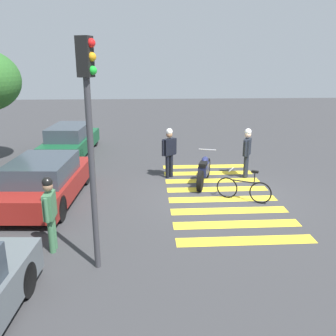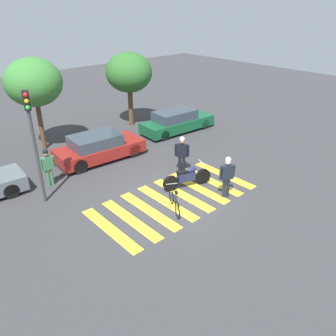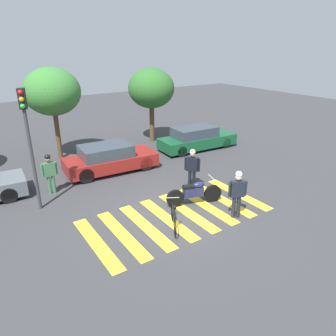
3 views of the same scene
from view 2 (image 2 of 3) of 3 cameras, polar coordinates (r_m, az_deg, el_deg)
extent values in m
plane|color=#38383A|center=(14.05, 1.15, -5.14)|extent=(60.00, 60.00, 0.00)
cylinder|color=black|center=(15.08, 5.90, -1.40)|extent=(0.70, 0.34, 0.69)
cylinder|color=black|center=(14.44, 0.47, -2.61)|extent=(0.70, 0.34, 0.69)
cube|color=#1E234C|center=(14.64, 3.09, -1.41)|extent=(0.85, 0.51, 0.36)
ellipsoid|color=#1E234C|center=(14.61, 3.92, -0.30)|extent=(0.53, 0.37, 0.24)
cube|color=black|center=(14.45, 2.40, -0.72)|extent=(0.49, 0.36, 0.12)
cylinder|color=#A5A5AD|center=(14.73, 5.75, 0.95)|extent=(0.22, 0.60, 0.04)
torus|color=black|center=(13.59, 0.55, -4.68)|extent=(0.37, 0.60, 0.67)
torus|color=black|center=(12.74, 1.57, -7.03)|extent=(0.37, 0.60, 0.67)
cylinder|color=black|center=(13.01, 1.05, -4.78)|extent=(0.43, 0.72, 0.04)
cylinder|color=black|center=(12.67, 1.38, -4.83)|extent=(0.04, 0.04, 0.34)
cube|color=black|center=(12.58, 1.39, -4.13)|extent=(0.19, 0.22, 0.06)
cylinder|color=#99999E|center=(13.20, 0.65, -2.68)|extent=(0.41, 0.25, 0.03)
cylinder|color=#1E232D|center=(14.22, 10.04, -3.22)|extent=(0.14, 0.14, 0.84)
cylinder|color=#1E232D|center=(14.15, 9.38, -3.32)|extent=(0.14, 0.14, 0.84)
cube|color=#1E232D|center=(13.84, 9.93, -0.69)|extent=(0.53, 0.40, 0.59)
sphere|color=beige|center=(13.65, 10.08, 0.99)|extent=(0.23, 0.23, 0.23)
cylinder|color=#1E232D|center=(13.96, 11.03, -0.54)|extent=(0.09, 0.09, 0.57)
cylinder|color=#1E232D|center=(13.73, 8.82, -0.84)|extent=(0.09, 0.09, 0.57)
sphere|color=white|center=(13.60, 10.11, 1.39)|extent=(0.24, 0.24, 0.24)
cylinder|color=black|center=(15.93, 1.99, 0.63)|extent=(0.14, 0.14, 0.84)
cylinder|color=black|center=(15.91, 2.63, 0.58)|extent=(0.14, 0.14, 0.84)
cube|color=black|center=(15.62, 2.36, 2.98)|extent=(0.46, 0.51, 0.60)
sphere|color=#8C664C|center=(15.45, 2.39, 4.52)|extent=(0.23, 0.23, 0.23)
cylinder|color=black|center=(15.66, 1.28, 3.05)|extent=(0.09, 0.09, 0.57)
cylinder|color=black|center=(15.59, 3.43, 2.90)|extent=(0.09, 0.09, 0.57)
sphere|color=white|center=(15.41, 2.39, 4.88)|extent=(0.24, 0.24, 0.24)
cylinder|color=#3F724C|center=(15.70, -18.96, -1.39)|extent=(0.14, 0.14, 0.81)
cylinder|color=#3F724C|center=(15.65, -19.55, -1.60)|extent=(0.14, 0.14, 0.81)
cube|color=#3F724C|center=(15.38, -19.63, 0.77)|extent=(0.47, 0.21, 0.57)
sphere|color=#8C664C|center=(15.21, -19.88, 2.24)|extent=(0.22, 0.22, 0.22)
cylinder|color=#3F724C|center=(15.48, -18.69, 1.09)|extent=(0.09, 0.09, 0.54)
cylinder|color=#3F724C|center=(15.29, -20.59, 0.45)|extent=(0.09, 0.09, 0.54)
sphere|color=black|center=(15.17, -19.94, 2.59)|extent=(0.23, 0.23, 0.23)
cube|color=yellow|center=(12.47, -9.67, -10.13)|extent=(0.45, 3.34, 0.01)
cube|color=yellow|center=(12.87, -6.29, -8.61)|extent=(0.45, 3.34, 0.01)
cube|color=yellow|center=(13.31, -3.14, -7.16)|extent=(0.45, 3.34, 0.01)
cube|color=yellow|center=(13.79, -0.22, -5.79)|extent=(0.45, 3.34, 0.01)
cube|color=yellow|center=(14.31, 2.48, -4.50)|extent=(0.45, 3.34, 0.01)
cube|color=yellow|center=(14.88, 4.97, -3.29)|extent=(0.45, 3.34, 0.01)
cube|color=yellow|center=(15.47, 7.27, -2.17)|extent=(0.45, 3.34, 0.01)
cube|color=yellow|center=(16.09, 9.40, -1.13)|extent=(0.45, 3.34, 0.01)
cylinder|color=black|center=(16.65, -26.20, -1.49)|extent=(0.65, 0.26, 0.64)
cylinder|color=black|center=(15.38, -24.89, -3.49)|extent=(0.65, 0.26, 0.64)
cube|color=#F2EDCC|center=(16.48, -23.98, -0.27)|extent=(0.09, 0.20, 0.12)
cube|color=#F2EDCC|center=(15.54, -22.88, -1.65)|extent=(0.09, 0.20, 0.12)
cylinder|color=black|center=(18.98, -8.46, 4.51)|extent=(0.72, 0.27, 0.71)
cylinder|color=black|center=(17.67, -5.75, 2.97)|extent=(0.72, 0.27, 0.71)
cylinder|color=black|center=(17.83, -16.82, 2.13)|extent=(0.72, 0.27, 0.71)
cylinder|color=black|center=(16.42, -14.59, 0.30)|extent=(0.72, 0.27, 0.71)
cube|color=maroon|center=(17.61, -11.35, 2.98)|extent=(4.54, 2.15, 0.60)
cube|color=#333D47|center=(17.30, -12.17, 4.55)|extent=(2.49, 1.79, 0.56)
cube|color=#F2EDCC|center=(19.03, -6.43, 5.44)|extent=(0.09, 0.20, 0.12)
cube|color=#F2EDCC|center=(18.09, -4.40, 4.40)|extent=(0.09, 0.20, 0.12)
cylinder|color=black|center=(22.70, 3.57, 8.32)|extent=(0.62, 0.26, 0.61)
cylinder|color=black|center=(21.70, 6.14, 7.34)|extent=(0.62, 0.26, 0.61)
cylinder|color=black|center=(20.82, -3.08, 6.63)|extent=(0.62, 0.26, 0.61)
cylinder|color=black|center=(19.72, -0.61, 5.50)|extent=(0.62, 0.26, 0.61)
cube|color=#14512D|center=(21.14, 1.63, 7.45)|extent=(4.80, 1.98, 0.61)
cube|color=#333D47|center=(20.81, 1.15, 8.86)|extent=(2.63, 1.64, 0.57)
cube|color=#F2EDCC|center=(22.95, 5.26, 9.14)|extent=(0.09, 0.20, 0.12)
cube|color=#F2EDCC|center=(22.22, 7.17, 8.46)|extent=(0.09, 0.20, 0.12)
cylinder|color=#38383D|center=(13.89, -21.10, 1.50)|extent=(0.12, 0.12, 3.83)
cube|color=black|center=(13.16, -22.72, 10.47)|extent=(0.31, 0.31, 0.70)
sphere|color=red|center=(12.98, -22.87, 11.30)|extent=(0.16, 0.16, 0.16)
sphere|color=orange|center=(13.04, -22.69, 10.33)|extent=(0.16, 0.16, 0.16)
sphere|color=green|center=(13.09, -22.52, 9.37)|extent=(0.16, 0.16, 0.16)
cylinder|color=brown|center=(19.52, -20.56, 6.59)|extent=(0.25, 0.25, 2.54)
ellipsoid|color=#387A33|center=(18.92, -21.70, 13.27)|extent=(2.88, 2.88, 2.44)
cylinder|color=brown|center=(22.23, -6.29, 10.08)|extent=(0.31, 0.31, 2.29)
ellipsoid|color=#2D6628|center=(21.72, -6.59, 15.69)|extent=(2.84, 2.84, 2.42)
camera|label=1|loc=(11.79, -52.11, -0.08)|focal=38.77mm
camera|label=3|loc=(2.76, 29.23, -9.51)|focal=33.40mm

